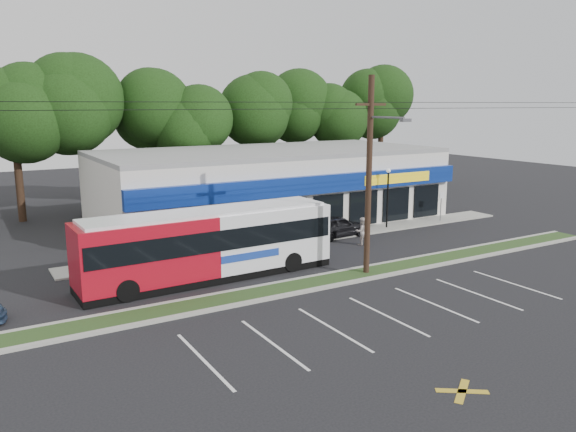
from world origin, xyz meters
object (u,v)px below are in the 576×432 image
Objects in this scene: car_dark at (337,226)px; pedestrian_a at (292,239)px; lamp_post at (388,191)px; sign_post at (441,201)px; metrobus at (209,242)px; pedestrian_b at (362,231)px; utility_pole at (367,170)px.

pedestrian_a is at bearing 106.64° from car_dark.
lamp_post is 1.91× the size of sign_post.
lamp_post is at bearing 14.32° from metrobus.
metrobus reaches higher than pedestrian_a.
pedestrian_b is (-4.42, -2.80, -1.80)m from lamp_post.
metrobus is at bearing 13.57° from pedestrian_b.
sign_post is at bearing -159.09° from pedestrian_b.
car_dark is (10.66, 4.00, -1.12)m from metrobus.
pedestrian_b is (10.75, 1.50, -0.98)m from metrobus.
utility_pole reaches higher than sign_post.
pedestrian_a is at bearing 18.85° from metrobus.
pedestrian_a is 4.64m from pedestrian_b.
sign_post is 9.55m from car_dark.
sign_post is 0.52× the size of car_dark.
pedestrian_a is (-14.00, -1.78, -0.78)m from sign_post.
sign_post is at bearing 150.03° from pedestrian_a.
utility_pole is 15.71m from sign_post.
metrobus reaches higher than pedestrian_b.
sign_post reaches higher than car_dark.
metrobus is 6.67m from pedestrian_a.
car_dark is at bearing 163.61° from pedestrian_a.
lamp_post reaches higher than sign_post.
car_dark is at bearing -179.55° from sign_post.
pedestrian_b is at bearing -147.67° from lamp_post.
metrobus is 3.05× the size of car_dark.
pedestrian_b is (3.74, 5.07, -4.54)m from utility_pole.
utility_pole is 32.23× the size of pedestrian_a.
car_dark is at bearing 19.06° from metrobus.
pedestrian_b is (0.09, -2.50, 0.14)m from car_dark.
lamp_post is 2.74× the size of pedestrian_a.
car_dark is 2.51m from pedestrian_b.
pedestrian_a is (-9.00, -2.01, -1.89)m from lamp_post.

